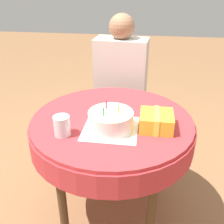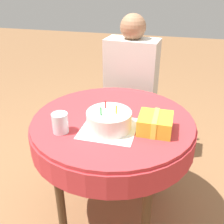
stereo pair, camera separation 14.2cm
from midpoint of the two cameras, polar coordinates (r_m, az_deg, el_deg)
The scene contains 8 objects.
ground_plane at distance 1.94m, azimuth -2.23°, elevation -20.66°, with size 12.00×12.00×0.00m, color #8C603D.
dining_table at distance 1.52m, azimuth -2.66°, elevation -4.46°, with size 0.93×0.93×0.73m.
chair at distance 2.26m, azimuth 0.47°, elevation 3.52°, with size 0.43×0.43×0.99m.
person at distance 2.10m, azimuth -0.09°, elevation 7.46°, with size 0.42×0.33×1.21m.
napkin at distance 1.38m, azimuth -3.23°, elevation -3.66°, with size 0.28×0.28×0.00m.
birthday_cake at distance 1.35m, azimuth -3.28°, elevation -1.88°, with size 0.23×0.23×0.14m.
drinking_glass at distance 1.34m, azimuth -13.85°, elevation -3.02°, with size 0.08×0.08×0.10m.
gift_box at distance 1.37m, azimuth 6.73°, elevation -2.02°, with size 0.17×0.18×0.09m.
Camera 1 is at (0.18, -1.28, 1.44)m, focal length 42.00 mm.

